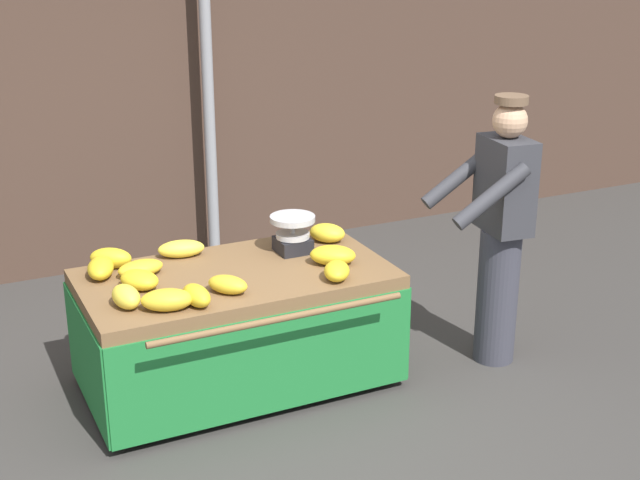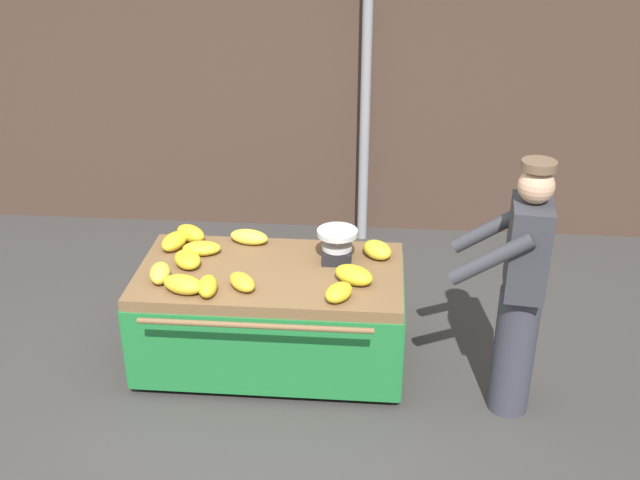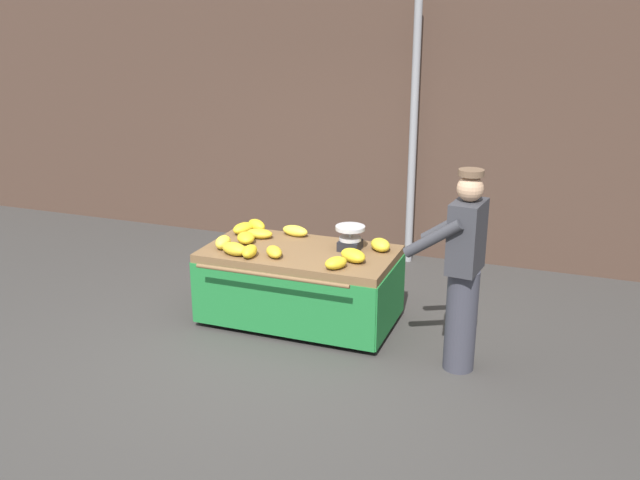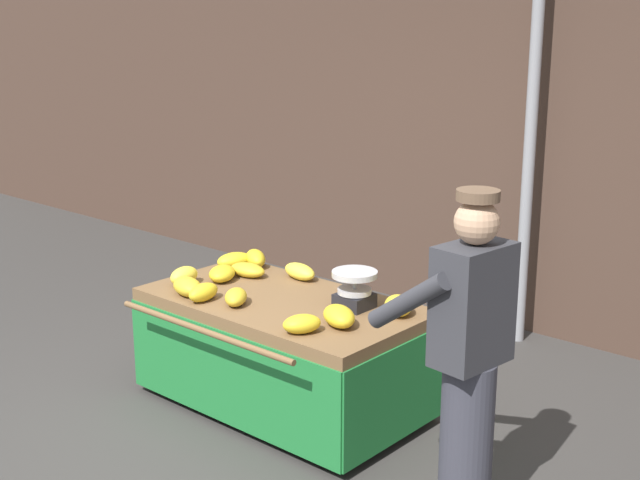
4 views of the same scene
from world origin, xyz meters
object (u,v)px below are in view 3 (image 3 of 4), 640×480
banana_bunch_0 (234,249)px  banana_bunch_1 (246,238)px  banana_bunch_11 (336,263)px  vendor_person (463,271)px  banana_bunch_4 (257,225)px  street_pole (413,135)px  banana_bunch_3 (380,245)px  banana_bunch_7 (274,252)px  banana_bunch_2 (295,231)px  banana_bunch_5 (250,251)px  banana_bunch_9 (259,234)px  banana_cart (300,270)px  weighing_scale (350,238)px  banana_bunch_6 (353,255)px  banana_bunch_10 (223,242)px  banana_bunch_8 (243,228)px

banana_bunch_0 → banana_bunch_1: 0.35m
banana_bunch_11 → vendor_person: size_ratio=0.13×
banana_bunch_4 → street_pole: bearing=54.1°
street_pole → banana_bunch_3: bearing=-85.3°
banana_bunch_11 → banana_bunch_7: bearing=172.2°
vendor_person → banana_bunch_2: bearing=156.6°
banana_bunch_5 → vendor_person: (1.94, -0.04, 0.08)m
vendor_person → banana_bunch_0: bearing=178.6°
banana_bunch_0 → banana_bunch_7: 0.38m
banana_bunch_4 → banana_bunch_9: bearing=-57.8°
banana_cart → banana_bunch_7: banana_bunch_7 is taller
banana_cart → banana_bunch_9: banana_bunch_9 is taller
weighing_scale → banana_bunch_9: 0.96m
banana_cart → banana_bunch_6: size_ratio=6.63×
banana_bunch_9 → banana_bunch_10: bearing=-114.8°
banana_bunch_6 → banana_bunch_7: banana_bunch_6 is taller
banana_bunch_7 → banana_bunch_5: bearing=-158.2°
street_pole → banana_bunch_8: street_pole is taller
banana_bunch_0 → banana_bunch_1: bearing=99.2°
banana_bunch_10 → banana_bunch_9: bearing=65.2°
banana_bunch_10 → banana_bunch_11: 1.19m
banana_cart → weighing_scale: (0.45, 0.17, 0.32)m
street_pole → banana_bunch_6: street_pole is taller
banana_bunch_7 → banana_bunch_9: size_ratio=0.88×
banana_bunch_2 → banana_bunch_10: bearing=-129.4°
banana_bunch_6 → banana_bunch_9: banana_bunch_6 is taller
banana_bunch_6 → banana_bunch_8: banana_bunch_6 is taller
banana_bunch_5 → weighing_scale: bearing=33.1°
banana_bunch_3 → banana_bunch_11: banana_bunch_3 is taller
banana_bunch_0 → banana_bunch_9: banana_bunch_0 is taller
banana_bunch_7 → banana_bunch_6: bearing=10.8°
banana_bunch_6 → banana_bunch_10: (-1.27, -0.08, 0.00)m
banana_bunch_1 → banana_bunch_6: 1.15m
banana_bunch_10 → street_pole: bearing=60.9°
banana_cart → weighing_scale: size_ratio=6.51×
banana_bunch_4 → banana_bunch_9: 0.24m
banana_bunch_8 → vendor_person: vendor_person is taller
banana_bunch_8 → banana_bunch_11: size_ratio=1.15×
banana_bunch_6 → banana_bunch_11: (-0.09, -0.22, -0.01)m
weighing_scale → banana_bunch_1: 1.03m
banana_bunch_6 → banana_bunch_10: 1.27m
banana_bunch_6 → banana_bunch_8: (-1.30, 0.40, -0.00)m
banana_bunch_11 → banana_bunch_8: bearing=152.9°
weighing_scale → banana_bunch_2: size_ratio=0.99×
banana_bunch_4 → banana_bunch_8: size_ratio=0.98×
vendor_person → banana_bunch_7: bearing=175.8°
street_pole → banana_bunch_5: 2.69m
weighing_scale → banana_bunch_10: 1.21m
banana_bunch_1 → banana_bunch_4: 0.39m
street_pole → vendor_person: bearing=-67.4°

